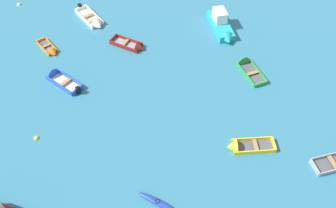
{
  "coord_description": "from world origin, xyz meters",
  "views": [
    {
      "loc": [
        3.91,
        -3.68,
        25.78
      ],
      "look_at": [
        0.0,
        19.24,
        0.15
      ],
      "focal_mm": 43.39,
      "sensor_mm": 36.0,
      "label": 1
    }
  ],
  "objects_px": {
    "rowboat_maroon_far_back": "(134,46)",
    "rowboat_blue_outer_left": "(58,78)",
    "rowboat_green_near_left": "(245,65)",
    "rowboat_yellow_near_right": "(240,147)",
    "mooring_buoy_trailing": "(19,5)",
    "kayak_deep_blue_distant_center": "(158,202)",
    "mooring_buoy_midfield": "(36,138)",
    "rowboat_white_cluster_inner": "(94,22)",
    "rowboat_orange_foreground_center": "(51,51)",
    "motor_launch_turquoise_midfield_left": "(222,26)"
  },
  "relations": [
    {
      "from": "rowboat_white_cluster_inner",
      "to": "mooring_buoy_midfield",
      "type": "xyz_separation_m",
      "value": [
        -0.2,
        -15.37,
        -0.21
      ]
    },
    {
      "from": "rowboat_blue_outer_left",
      "to": "motor_launch_turquoise_midfield_left",
      "type": "xyz_separation_m",
      "value": [
        14.02,
        9.73,
        0.37
      ]
    },
    {
      "from": "rowboat_yellow_near_right",
      "to": "rowboat_white_cluster_inner",
      "type": "xyz_separation_m",
      "value": [
        -15.86,
        13.6,
        0.03
      ]
    },
    {
      "from": "kayak_deep_blue_distant_center",
      "to": "rowboat_orange_foreground_center",
      "type": "relative_size",
      "value": 1.07
    },
    {
      "from": "rowboat_maroon_far_back",
      "to": "mooring_buoy_midfield",
      "type": "xyz_separation_m",
      "value": [
        -5.21,
        -12.18,
        -0.2
      ]
    },
    {
      "from": "rowboat_green_near_left",
      "to": "rowboat_blue_outer_left",
      "type": "distance_m",
      "value": 17.33
    },
    {
      "from": "rowboat_green_near_left",
      "to": "rowboat_orange_foreground_center",
      "type": "bearing_deg",
      "value": -176.69
    },
    {
      "from": "rowboat_maroon_far_back",
      "to": "kayak_deep_blue_distant_center",
      "type": "relative_size",
      "value": 1.23
    },
    {
      "from": "rowboat_maroon_far_back",
      "to": "rowboat_green_near_left",
      "type": "xyz_separation_m",
      "value": [
        10.86,
        -0.85,
        -0.03
      ]
    },
    {
      "from": "rowboat_green_near_left",
      "to": "rowboat_orange_foreground_center",
      "type": "xyz_separation_m",
      "value": [
        -18.68,
        -1.08,
        -0.04
      ]
    },
    {
      "from": "motor_launch_turquoise_midfield_left",
      "to": "rowboat_blue_outer_left",
      "type": "bearing_deg",
      "value": -145.23
    },
    {
      "from": "rowboat_green_near_left",
      "to": "rowboat_orange_foreground_center",
      "type": "relative_size",
      "value": 1.38
    },
    {
      "from": "rowboat_orange_foreground_center",
      "to": "motor_launch_turquoise_midfield_left",
      "type": "relative_size",
      "value": 0.52
    },
    {
      "from": "kayak_deep_blue_distant_center",
      "to": "rowboat_orange_foreground_center",
      "type": "height_order",
      "value": "rowboat_orange_foreground_center"
    },
    {
      "from": "rowboat_white_cluster_inner",
      "to": "rowboat_green_near_left",
      "type": "bearing_deg",
      "value": -14.3
    },
    {
      "from": "rowboat_blue_outer_left",
      "to": "mooring_buoy_midfield",
      "type": "bearing_deg",
      "value": -84.65
    },
    {
      "from": "kayak_deep_blue_distant_center",
      "to": "rowboat_yellow_near_right",
      "type": "height_order",
      "value": "rowboat_yellow_near_right"
    },
    {
      "from": "rowboat_maroon_far_back",
      "to": "rowboat_blue_outer_left",
      "type": "distance_m",
      "value": 8.01
    },
    {
      "from": "mooring_buoy_trailing",
      "to": "mooring_buoy_midfield",
      "type": "distance_m",
      "value": 19.4
    },
    {
      "from": "rowboat_maroon_far_back",
      "to": "rowboat_yellow_near_right",
      "type": "bearing_deg",
      "value": -43.79
    },
    {
      "from": "rowboat_green_near_left",
      "to": "mooring_buoy_midfield",
      "type": "height_order",
      "value": "rowboat_green_near_left"
    },
    {
      "from": "rowboat_maroon_far_back",
      "to": "rowboat_orange_foreground_center",
      "type": "xyz_separation_m",
      "value": [
        -7.81,
        -1.93,
        -0.06
      ]
    },
    {
      "from": "rowboat_maroon_far_back",
      "to": "rowboat_blue_outer_left",
      "type": "relative_size",
      "value": 0.93
    },
    {
      "from": "rowboat_orange_foreground_center",
      "to": "mooring_buoy_midfield",
      "type": "height_order",
      "value": "rowboat_orange_foreground_center"
    },
    {
      "from": "rowboat_maroon_far_back",
      "to": "rowboat_orange_foreground_center",
      "type": "distance_m",
      "value": 8.05
    },
    {
      "from": "rowboat_yellow_near_right",
      "to": "kayak_deep_blue_distant_center",
      "type": "bearing_deg",
      "value": -133.51
    },
    {
      "from": "rowboat_blue_outer_left",
      "to": "motor_launch_turquoise_midfield_left",
      "type": "relative_size",
      "value": 0.74
    },
    {
      "from": "mooring_buoy_trailing",
      "to": "rowboat_maroon_far_back",
      "type": "bearing_deg",
      "value": -19.54
    },
    {
      "from": "rowboat_blue_outer_left",
      "to": "mooring_buoy_trailing",
      "type": "distance_m",
      "value": 13.42
    },
    {
      "from": "rowboat_yellow_near_right",
      "to": "rowboat_orange_foreground_center",
      "type": "distance_m",
      "value": 20.49
    },
    {
      "from": "rowboat_yellow_near_right",
      "to": "rowboat_blue_outer_left",
      "type": "relative_size",
      "value": 0.97
    },
    {
      "from": "rowboat_white_cluster_inner",
      "to": "rowboat_orange_foreground_center",
      "type": "height_order",
      "value": "rowboat_white_cluster_inner"
    },
    {
      "from": "rowboat_yellow_near_right",
      "to": "rowboat_blue_outer_left",
      "type": "distance_m",
      "value": 17.4
    },
    {
      "from": "rowboat_white_cluster_inner",
      "to": "rowboat_yellow_near_right",
      "type": "bearing_deg",
      "value": -40.6
    },
    {
      "from": "motor_launch_turquoise_midfield_left",
      "to": "rowboat_white_cluster_inner",
      "type": "bearing_deg",
      "value": -175.43
    },
    {
      "from": "rowboat_white_cluster_inner",
      "to": "rowboat_orange_foreground_center",
      "type": "relative_size",
      "value": 1.4
    },
    {
      "from": "kayak_deep_blue_distant_center",
      "to": "rowboat_orange_foreground_center",
      "type": "bearing_deg",
      "value": 132.85
    },
    {
      "from": "rowboat_maroon_far_back",
      "to": "rowboat_white_cluster_inner",
      "type": "xyz_separation_m",
      "value": [
        -5.01,
        3.2,
        0.01
      ]
    },
    {
      "from": "rowboat_maroon_far_back",
      "to": "motor_launch_turquoise_midfield_left",
      "type": "bearing_deg",
      "value": 27.47
    },
    {
      "from": "rowboat_white_cluster_inner",
      "to": "kayak_deep_blue_distant_center",
      "type": "bearing_deg",
      "value": -61.75
    },
    {
      "from": "kayak_deep_blue_distant_center",
      "to": "rowboat_white_cluster_inner",
      "type": "distance_m",
      "value": 21.97
    },
    {
      "from": "rowboat_white_cluster_inner",
      "to": "mooring_buoy_trailing",
      "type": "bearing_deg",
      "value": 168.67
    },
    {
      "from": "rowboat_orange_foreground_center",
      "to": "mooring_buoy_trailing",
      "type": "bearing_deg",
      "value": 132.43
    },
    {
      "from": "kayak_deep_blue_distant_center",
      "to": "rowboat_blue_outer_left",
      "type": "xyz_separation_m",
      "value": [
        -11.22,
        10.67,
        0.08
      ]
    },
    {
      "from": "rowboat_yellow_near_right",
      "to": "rowboat_orange_foreground_center",
      "type": "xyz_separation_m",
      "value": [
        -18.66,
        8.47,
        -0.04
      ]
    },
    {
      "from": "rowboat_blue_outer_left",
      "to": "rowboat_orange_foreground_center",
      "type": "distance_m",
      "value": 4.06
    },
    {
      "from": "rowboat_blue_outer_left",
      "to": "rowboat_orange_foreground_center",
      "type": "height_order",
      "value": "rowboat_blue_outer_left"
    },
    {
      "from": "rowboat_blue_outer_left",
      "to": "rowboat_yellow_near_right",
      "type": "bearing_deg",
      "value": -16.41
    },
    {
      "from": "motor_launch_turquoise_midfield_left",
      "to": "mooring_buoy_trailing",
      "type": "bearing_deg",
      "value": 178.0
    },
    {
      "from": "motor_launch_turquoise_midfield_left",
      "to": "rowboat_yellow_near_right",
      "type": "bearing_deg",
      "value": -79.68
    }
  ]
}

